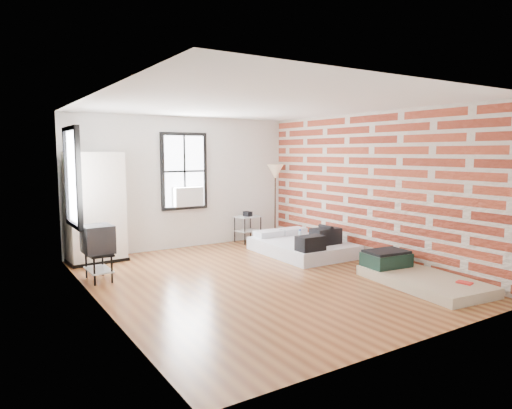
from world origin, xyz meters
TOP-DOWN VIEW (x-y plane):
  - ground at (0.00, 0.00)m, footprint 6.00×6.00m
  - room_shell at (0.23, 0.36)m, footprint 5.02×6.02m
  - mattress_main at (1.74, 1.08)m, footprint 1.49×2.01m
  - mattress_bare at (1.94, -1.49)m, footprint 1.23×2.06m
  - wardrobe at (-1.94, 2.65)m, footprint 1.09×0.68m
  - side_table at (1.44, 2.72)m, footprint 0.60×0.51m
  - floor_lamp at (2.15, 2.65)m, footprint 0.38×0.38m
  - tv_stand at (-2.21, 1.33)m, footprint 0.46×0.64m

SIDE VIEW (x-z plane):
  - ground at x=0.00m, z-range 0.00..0.00m
  - mattress_bare at x=1.94m, z-range -0.08..0.34m
  - mattress_main at x=1.74m, z-range -0.14..0.49m
  - side_table at x=1.44m, z-range 0.13..0.84m
  - tv_stand at x=-2.21m, z-range 0.19..1.09m
  - wardrobe at x=-1.94m, z-range 0.00..2.05m
  - floor_lamp at x=2.15m, z-range 0.64..2.41m
  - room_shell at x=0.23m, z-range 0.33..3.14m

